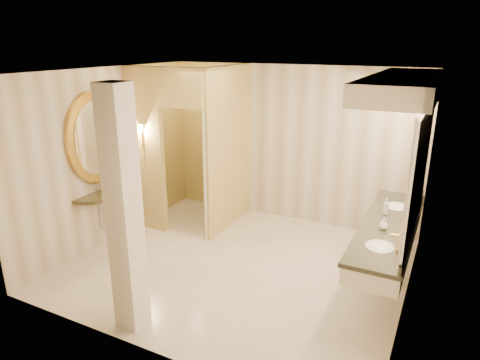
# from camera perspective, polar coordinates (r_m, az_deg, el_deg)

# --- Properties ---
(floor) EXTENTS (4.50, 4.50, 0.00)m
(floor) POSITION_cam_1_polar(r_m,az_deg,el_deg) (6.26, -0.37, -11.24)
(floor) COLOR silver
(floor) RESTS_ON ground
(ceiling) EXTENTS (4.50, 4.50, 0.00)m
(ceiling) POSITION_cam_1_polar(r_m,az_deg,el_deg) (5.47, -0.43, 14.24)
(ceiling) COLOR white
(ceiling) RESTS_ON wall_back
(wall_back) EXTENTS (4.50, 0.02, 2.70)m
(wall_back) POSITION_cam_1_polar(r_m,az_deg,el_deg) (7.49, 6.65, 4.71)
(wall_back) COLOR beige
(wall_back) RESTS_ON floor
(wall_front) EXTENTS (4.50, 0.02, 2.70)m
(wall_front) POSITION_cam_1_polar(r_m,az_deg,el_deg) (4.16, -13.19, -6.77)
(wall_front) COLOR beige
(wall_front) RESTS_ON floor
(wall_left) EXTENTS (0.02, 4.00, 2.70)m
(wall_left) POSITION_cam_1_polar(r_m,az_deg,el_deg) (7.01, -17.01, 3.09)
(wall_left) COLOR beige
(wall_left) RESTS_ON floor
(wall_right) EXTENTS (0.02, 4.00, 2.70)m
(wall_right) POSITION_cam_1_polar(r_m,az_deg,el_deg) (5.15, 22.47, -2.82)
(wall_right) COLOR beige
(wall_right) RESTS_ON floor
(toilet_closet) EXTENTS (1.50, 1.55, 2.70)m
(toilet_closet) POSITION_cam_1_polar(r_m,az_deg,el_deg) (7.06, -4.93, 4.24)
(toilet_closet) COLOR #E7D679
(toilet_closet) RESTS_ON floor
(wall_sconce) EXTENTS (0.14, 0.14, 0.42)m
(wall_sconce) POSITION_cam_1_polar(r_m,az_deg,el_deg) (7.02, -12.95, 6.66)
(wall_sconce) COLOR #B38839
(wall_sconce) RESTS_ON toilet_closet
(vanity) EXTENTS (0.75, 2.72, 2.09)m
(vanity) POSITION_cam_1_polar(r_m,az_deg,el_deg) (5.47, 20.41, 1.69)
(vanity) COLOR white
(vanity) RESTS_ON floor
(console_shelf) EXTENTS (1.06, 1.06, 1.98)m
(console_shelf) POSITION_cam_1_polar(r_m,az_deg,el_deg) (6.78, -18.51, 2.43)
(console_shelf) COLOR black
(console_shelf) RESTS_ON floor
(pillar) EXTENTS (0.28, 0.28, 2.70)m
(pillar) POSITION_cam_1_polar(r_m,az_deg,el_deg) (4.64, -15.21, -4.30)
(pillar) COLOR white
(pillar) RESTS_ON floor
(tissue_box) EXTENTS (0.16, 0.16, 0.12)m
(tissue_box) POSITION_cam_1_polar(r_m,az_deg,el_deg) (6.81, -17.31, -1.01)
(tissue_box) COLOR black
(tissue_box) RESTS_ON console_shelf
(toilet) EXTENTS (0.51, 0.82, 0.79)m
(toilet) POSITION_cam_1_polar(r_m,az_deg,el_deg) (8.03, -2.26, -1.36)
(toilet) COLOR white
(toilet) RESTS_ON floor
(soap_bottle_a) EXTENTS (0.08, 0.08, 0.15)m
(soap_bottle_a) POSITION_cam_1_polar(r_m,az_deg,el_deg) (5.52, 18.61, -5.50)
(soap_bottle_a) COLOR beige
(soap_bottle_a) RESTS_ON vanity
(soap_bottle_b) EXTENTS (0.10, 0.10, 0.13)m
(soap_bottle_b) POSITION_cam_1_polar(r_m,az_deg,el_deg) (5.49, 18.59, -5.69)
(soap_bottle_b) COLOR silver
(soap_bottle_b) RESTS_ON vanity
(soap_bottle_c) EXTENTS (0.10, 0.10, 0.22)m
(soap_bottle_c) POSITION_cam_1_polar(r_m,az_deg,el_deg) (5.97, 18.92, -3.38)
(soap_bottle_c) COLOR #C6B28C
(soap_bottle_c) RESTS_ON vanity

